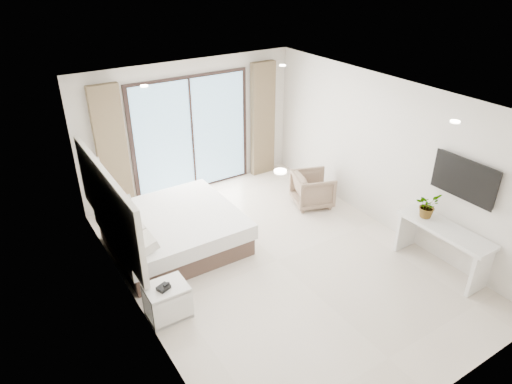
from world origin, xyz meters
The scene contains 8 objects.
ground centered at (0.00, 0.00, 0.00)m, with size 6.20×6.20×0.00m, color beige.
room_shell centered at (-0.20, 0.86, 1.58)m, with size 4.62×6.22×2.72m.
bed centered at (-1.26, 1.30, 0.31)m, with size 2.10×2.00×0.73m.
nightstand centered at (-2.01, -0.23, 0.26)m, with size 0.57×0.47×0.51m.
phone centered at (-2.06, -0.27, 0.54)m, with size 0.16×0.13×0.05m, color black.
console_desk centered at (2.04, -1.55, 0.56)m, with size 0.48×1.52×0.77m.
plant centered at (2.04, -1.16, 0.93)m, with size 0.36×0.40×0.31m, color #33662D.
armchair centered at (1.66, 1.16, 0.37)m, with size 0.72×0.67×0.74m, color #846C56.
Camera 1 is at (-3.58, -4.94, 4.53)m, focal length 32.00 mm.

